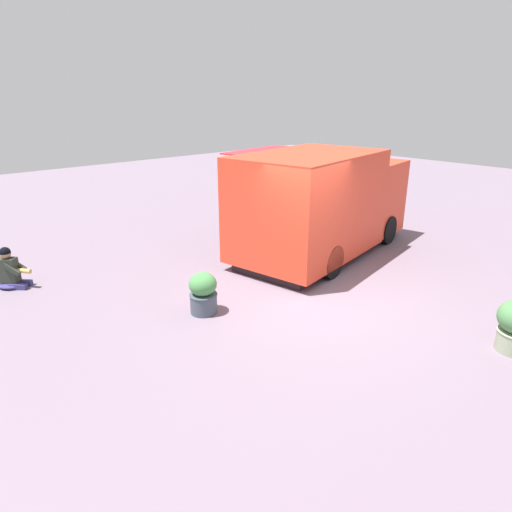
% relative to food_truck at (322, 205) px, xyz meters
% --- Properties ---
extents(ground_plane, '(40.00, 40.00, 0.00)m').
position_rel_food_truck_xyz_m(ground_plane, '(-1.97, -1.75, -1.22)').
color(ground_plane, slate).
extents(food_truck, '(5.52, 3.34, 2.53)m').
position_rel_food_truck_xyz_m(food_truck, '(0.00, 0.00, 0.00)').
color(food_truck, red).
rests_on(food_truck, ground_plane).
extents(person_customer, '(0.71, 0.73, 0.87)m').
position_rel_food_truck_xyz_m(person_customer, '(-6.43, 2.83, -0.88)').
color(person_customer, navy).
rests_on(person_customer, ground_plane).
extents(planter_flowering_far, '(0.52, 0.52, 0.78)m').
position_rel_food_truck_xyz_m(planter_flowering_far, '(-4.16, -0.76, -0.83)').
color(planter_flowering_far, '#434C57').
rests_on(planter_flowering_far, ground_plane).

